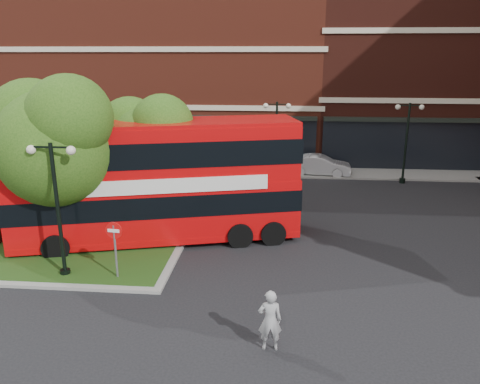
# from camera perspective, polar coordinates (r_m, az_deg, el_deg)

# --- Properties ---
(ground) EXTENTS (120.00, 120.00, 0.00)m
(ground) POSITION_cam_1_polar(r_m,az_deg,el_deg) (16.91, -3.29, -11.32)
(ground) COLOR black
(ground) RESTS_ON ground
(pavement_far) EXTENTS (44.00, 3.00, 0.12)m
(pavement_far) POSITION_cam_1_polar(r_m,az_deg,el_deg) (32.32, 0.83, 2.59)
(pavement_far) COLOR slate
(pavement_far) RESTS_ON ground
(terrace_far_left) EXTENTS (26.00, 12.00, 14.00)m
(terrace_far_left) POSITION_cam_1_polar(r_m,az_deg,el_deg) (40.10, -10.20, 15.10)
(terrace_far_left) COLOR maroon
(terrace_far_left) RESTS_ON ground
(terrace_far_right) EXTENTS (18.00, 12.00, 16.00)m
(terrace_far_right) POSITION_cam_1_polar(r_m,az_deg,el_deg) (40.51, 22.71, 15.55)
(terrace_far_right) COLOR #471911
(terrace_far_right) RESTS_ON ground
(traffic_island) EXTENTS (12.60, 7.60, 0.15)m
(traffic_island) POSITION_cam_1_polar(r_m,az_deg,el_deg) (21.96, -23.36, -5.75)
(traffic_island) COLOR gray
(traffic_island) RESTS_ON ground
(tree_island_west) EXTENTS (5.40, 4.71, 7.21)m
(tree_island_west) POSITION_cam_1_polar(r_m,az_deg,el_deg) (19.71, -21.88, 6.33)
(tree_island_west) COLOR #2D2116
(tree_island_west) RESTS_ON ground
(tree_island_east) EXTENTS (4.46, 3.90, 6.29)m
(tree_island_east) POSITION_cam_1_polar(r_m,az_deg,el_deg) (20.99, -11.28, 6.24)
(tree_island_east) COLOR #2D2116
(tree_island_east) RESTS_ON ground
(lamp_island) EXTENTS (1.72, 0.36, 5.00)m
(lamp_island) POSITION_cam_1_polar(r_m,az_deg,el_deg) (17.60, -21.38, -1.36)
(lamp_island) COLOR black
(lamp_island) RESTS_ON ground
(lamp_far_left) EXTENTS (1.72, 0.36, 5.00)m
(lamp_far_left) POSITION_cam_1_polar(r_m,az_deg,el_deg) (29.71, 4.45, 6.74)
(lamp_far_left) COLOR black
(lamp_far_left) RESTS_ON ground
(lamp_far_right) EXTENTS (1.72, 0.36, 5.00)m
(lamp_far_right) POSITION_cam_1_polar(r_m,az_deg,el_deg) (30.71, 19.64, 6.15)
(lamp_far_right) COLOR black
(lamp_far_right) RESTS_ON ground
(bus) EXTENTS (12.27, 5.67, 4.57)m
(bus) POSITION_cam_1_polar(r_m,az_deg,el_deg) (20.08, -10.14, 2.20)
(bus) COLOR #BD0709
(bus) RESTS_ON ground
(woman) EXTENTS (0.69, 0.48, 1.80)m
(woman) POSITION_cam_1_polar(r_m,az_deg,el_deg) (13.28, 3.67, -15.33)
(woman) COLOR #969699
(woman) RESTS_ON ground
(car_silver) EXTENTS (4.12, 1.68, 1.40)m
(car_silver) POSITION_cam_1_polar(r_m,az_deg,el_deg) (30.32, -1.41, 2.88)
(car_silver) COLOR silver
(car_silver) RESTS_ON ground
(car_white) EXTENTS (4.28, 1.91, 1.36)m
(car_white) POSITION_cam_1_polar(r_m,az_deg,el_deg) (31.72, 9.68, 3.23)
(car_white) COLOR silver
(car_white) RESTS_ON ground
(no_entry_sign) EXTENTS (0.62, 0.12, 2.24)m
(no_entry_sign) POSITION_cam_1_polar(r_m,az_deg,el_deg) (17.15, -15.04, -5.59)
(no_entry_sign) COLOR slate
(no_entry_sign) RESTS_ON ground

